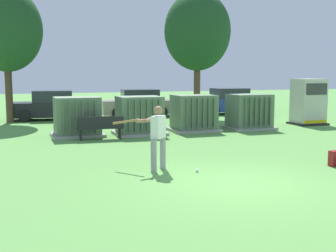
{
  "coord_description": "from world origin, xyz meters",
  "views": [
    {
      "loc": [
        -4.95,
        -9.03,
        2.62
      ],
      "look_at": [
        -0.54,
        3.5,
        1.0
      ],
      "focal_mm": 47.09,
      "sensor_mm": 36.0,
      "label": 1
    }
  ],
  "objects_px": {
    "transformer_mid_east": "(194,114)",
    "generator_enclosure": "(308,102)",
    "transformer_mid_west": "(139,116)",
    "park_bench": "(100,126)",
    "sports_ball": "(197,170)",
    "batter": "(156,134)",
    "transformer_west": "(77,117)",
    "transformer_east": "(249,112)",
    "backpack": "(335,159)",
    "parked_car_left_of_center": "(138,104)",
    "parked_car_right_of_center": "(228,102)",
    "parked_car_leftmost": "(51,106)"
  },
  "relations": [
    {
      "from": "transformer_mid_west",
      "to": "parked_car_right_of_center",
      "type": "height_order",
      "value": "same"
    },
    {
      "from": "sports_ball",
      "to": "backpack",
      "type": "relative_size",
      "value": 0.2
    },
    {
      "from": "batter",
      "to": "parked_car_left_of_center",
      "type": "xyz_separation_m",
      "value": [
        3.44,
        14.17,
        -0.22
      ]
    },
    {
      "from": "parked_car_left_of_center",
      "to": "transformer_mid_east",
      "type": "bearing_deg",
      "value": -85.18
    },
    {
      "from": "parked_car_right_of_center",
      "to": "transformer_west",
      "type": "bearing_deg",
      "value": -146.65
    },
    {
      "from": "transformer_west",
      "to": "generator_enclosure",
      "type": "distance_m",
      "value": 11.58
    },
    {
      "from": "parked_car_leftmost",
      "to": "parked_car_left_of_center",
      "type": "height_order",
      "value": "same"
    },
    {
      "from": "transformer_east",
      "to": "batter",
      "type": "relative_size",
      "value": 1.21
    },
    {
      "from": "sports_ball",
      "to": "parked_car_left_of_center",
      "type": "height_order",
      "value": "parked_car_left_of_center"
    },
    {
      "from": "transformer_mid_west",
      "to": "park_bench",
      "type": "bearing_deg",
      "value": -154.05
    },
    {
      "from": "sports_ball",
      "to": "transformer_mid_west",
      "type": "bearing_deg",
      "value": 86.14
    },
    {
      "from": "transformer_east",
      "to": "parked_car_left_of_center",
      "type": "relative_size",
      "value": 0.48
    },
    {
      "from": "batter",
      "to": "transformer_east",
      "type": "bearing_deg",
      "value": 45.44
    },
    {
      "from": "transformer_mid_west",
      "to": "park_bench",
      "type": "xyz_separation_m",
      "value": [
        -1.83,
        -0.89,
        -0.25
      ]
    },
    {
      "from": "transformer_mid_west",
      "to": "sports_ball",
      "type": "relative_size",
      "value": 23.33
    },
    {
      "from": "transformer_west",
      "to": "parked_car_right_of_center",
      "type": "bearing_deg",
      "value": 33.35
    },
    {
      "from": "park_bench",
      "to": "sports_ball",
      "type": "distance_m",
      "value": 6.61
    },
    {
      "from": "backpack",
      "to": "parked_car_leftmost",
      "type": "relative_size",
      "value": 0.1
    },
    {
      "from": "transformer_mid_west",
      "to": "transformer_mid_east",
      "type": "bearing_deg",
      "value": 5.9
    },
    {
      "from": "transformer_mid_east",
      "to": "sports_ball",
      "type": "relative_size",
      "value": 23.33
    },
    {
      "from": "park_bench",
      "to": "transformer_west",
      "type": "bearing_deg",
      "value": 119.42
    },
    {
      "from": "parked_car_left_of_center",
      "to": "generator_enclosure",
      "type": "bearing_deg",
      "value": -43.69
    },
    {
      "from": "transformer_mid_east",
      "to": "parked_car_right_of_center",
      "type": "bearing_deg",
      "value": 52.9
    },
    {
      "from": "transformer_west",
      "to": "parked_car_left_of_center",
      "type": "distance_m",
      "value": 8.36
    },
    {
      "from": "transformer_mid_east",
      "to": "parked_car_leftmost",
      "type": "distance_m",
      "value": 9.04
    },
    {
      "from": "transformer_west",
      "to": "transformer_mid_west",
      "type": "distance_m",
      "value": 2.58
    },
    {
      "from": "backpack",
      "to": "parked_car_left_of_center",
      "type": "xyz_separation_m",
      "value": [
        -1.46,
        15.33,
        0.54
      ]
    },
    {
      "from": "transformer_west",
      "to": "generator_enclosure",
      "type": "xyz_separation_m",
      "value": [
        11.57,
        0.3,
        0.35
      ]
    },
    {
      "from": "transformer_mid_west",
      "to": "parked_car_right_of_center",
      "type": "bearing_deg",
      "value": 42.61
    },
    {
      "from": "transformer_west",
      "to": "transformer_mid_east",
      "type": "distance_m",
      "value": 5.15
    },
    {
      "from": "transformer_mid_east",
      "to": "park_bench",
      "type": "relative_size",
      "value": 1.16
    },
    {
      "from": "transformer_mid_east",
      "to": "generator_enclosure",
      "type": "height_order",
      "value": "generator_enclosure"
    },
    {
      "from": "transformer_east",
      "to": "backpack",
      "type": "height_order",
      "value": "transformer_east"
    },
    {
      "from": "backpack",
      "to": "parked_car_leftmost",
      "type": "bearing_deg",
      "value": 113.09
    },
    {
      "from": "transformer_west",
      "to": "backpack",
      "type": "relative_size",
      "value": 4.77
    },
    {
      "from": "transformer_mid_west",
      "to": "sports_ball",
      "type": "xyz_separation_m",
      "value": [
        -0.5,
        -7.35,
        -0.74
      ]
    },
    {
      "from": "park_bench",
      "to": "batter",
      "type": "xyz_separation_m",
      "value": [
        0.4,
        -5.89,
        0.44
      ]
    },
    {
      "from": "sports_ball",
      "to": "backpack",
      "type": "xyz_separation_m",
      "value": [
        3.95,
        -0.6,
        0.17
      ]
    },
    {
      "from": "backpack",
      "to": "parked_car_right_of_center",
      "type": "bearing_deg",
      "value": 73.79
    },
    {
      "from": "transformer_east",
      "to": "batter",
      "type": "bearing_deg",
      "value": -134.56
    },
    {
      "from": "transformer_east",
      "to": "transformer_mid_west",
      "type": "bearing_deg",
      "value": -179.41
    },
    {
      "from": "transformer_mid_east",
      "to": "transformer_east",
      "type": "xyz_separation_m",
      "value": [
        2.69,
        -0.21,
        0.0
      ]
    },
    {
      "from": "generator_enclosure",
      "to": "parked_car_right_of_center",
      "type": "distance_m",
      "value": 6.67
    },
    {
      "from": "sports_ball",
      "to": "batter",
      "type": "bearing_deg",
      "value": 148.87
    },
    {
      "from": "transformer_mid_east",
      "to": "park_bench",
      "type": "xyz_separation_m",
      "value": [
        -4.43,
        -1.16,
        -0.25
      ]
    },
    {
      "from": "backpack",
      "to": "parked_car_left_of_center",
      "type": "distance_m",
      "value": 15.41
    },
    {
      "from": "transformer_mid_west",
      "to": "transformer_west",
      "type": "bearing_deg",
      "value": 171.53
    },
    {
      "from": "park_bench",
      "to": "backpack",
      "type": "relative_size",
      "value": 4.13
    },
    {
      "from": "transformer_west",
      "to": "transformer_mid_east",
      "type": "relative_size",
      "value": 1.0
    },
    {
      "from": "transformer_west",
      "to": "sports_ball",
      "type": "distance_m",
      "value": 8.03
    }
  ]
}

